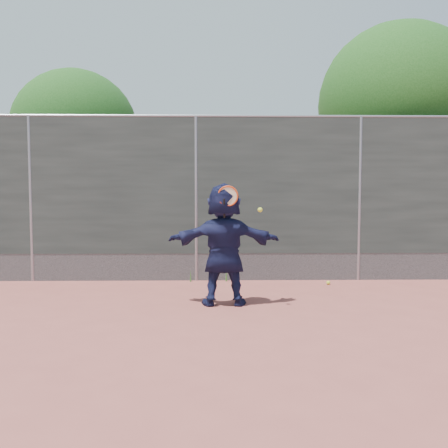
{
  "coord_description": "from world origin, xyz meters",
  "views": [
    {
      "loc": [
        0.34,
        -5.61,
        1.68
      ],
      "look_at": [
        0.47,
        1.56,
        1.18
      ],
      "focal_mm": 40.0,
      "sensor_mm": 36.0,
      "label": 1
    }
  ],
  "objects": [
    {
      "name": "ground",
      "position": [
        0.0,
        0.0,
        0.0
      ],
      "size": [
        80.0,
        80.0,
        0.0
      ],
      "primitive_type": "plane",
      "color": "#9E4C42",
      "rests_on": "ground"
    },
    {
      "name": "player",
      "position": [
        0.47,
        1.56,
        0.88
      ],
      "size": [
        1.64,
        0.53,
        1.77
      ],
      "primitive_type": "imported",
      "rotation": [
        0.0,
        0.0,
        3.14
      ],
      "color": "#161A3D",
      "rests_on": "ground"
    },
    {
      "name": "ball_ground",
      "position": [
        2.34,
        3.04,
        0.03
      ],
      "size": [
        0.07,
        0.07,
        0.07
      ],
      "primitive_type": "sphere",
      "color": "#CDDE31",
      "rests_on": "ground"
    },
    {
      "name": "fence",
      "position": [
        -0.0,
        3.5,
        1.58
      ],
      "size": [
        20.0,
        0.06,
        3.03
      ],
      "color": "#38423D",
      "rests_on": "ground"
    },
    {
      "name": "swing_action",
      "position": [
        0.56,
        1.36,
        1.55
      ],
      "size": [
        0.63,
        0.16,
        0.51
      ],
      "color": "red",
      "rests_on": "ground"
    },
    {
      "name": "tree_right",
      "position": [
        4.68,
        5.75,
        3.49
      ],
      "size": [
        3.78,
        3.6,
        5.39
      ],
      "color": "#382314",
      "rests_on": "ground"
    },
    {
      "name": "tree_left",
      "position": [
        -2.85,
        6.55,
        2.94
      ],
      "size": [
        3.15,
        3.0,
        4.53
      ],
      "color": "#382314",
      "rests_on": "ground"
    },
    {
      "name": "weed_clump",
      "position": [
        0.29,
        3.38,
        0.13
      ],
      "size": [
        0.68,
        0.07,
        0.3
      ],
      "color": "#387226",
      "rests_on": "ground"
    }
  ]
}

